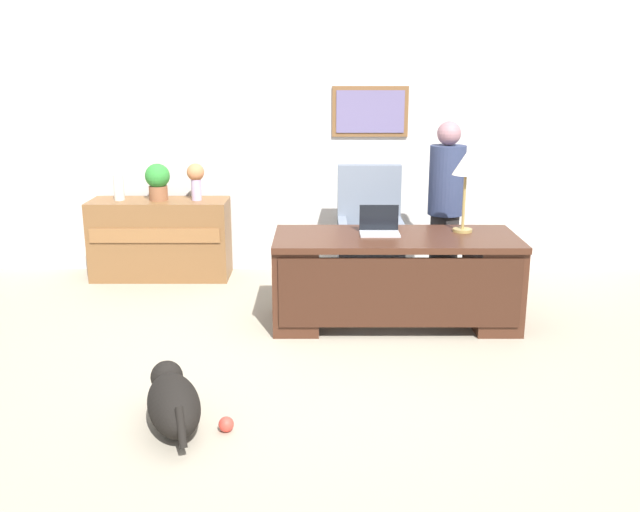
{
  "coord_description": "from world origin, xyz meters",
  "views": [
    {
      "loc": [
        -0.01,
        -4.46,
        2.05
      ],
      "look_at": [
        -0.02,
        0.3,
        0.75
      ],
      "focal_mm": 38.84,
      "sensor_mm": 36.0,
      "label": 1
    }
  ],
  "objects_px": {
    "person_standing": "(446,208)",
    "laptop": "(380,227)",
    "vase_with_flowers": "(197,177)",
    "vase_empty": "(120,187)",
    "potted_plant": "(159,180)",
    "desk": "(396,276)",
    "dog_lying": "(174,401)",
    "armchair": "(370,236)",
    "credenza": "(162,239)",
    "dog_toy_ball": "(227,424)",
    "desk_lamp": "(467,169)"
  },
  "relations": [
    {
      "from": "potted_plant",
      "to": "credenza",
      "type": "bearing_deg",
      "value": -164.98
    },
    {
      "from": "person_standing",
      "to": "laptop",
      "type": "xyz_separation_m",
      "value": [
        -0.65,
        -0.65,
        -0.02
      ]
    },
    {
      "from": "dog_lying",
      "to": "potted_plant",
      "type": "distance_m",
      "value": 3.21
    },
    {
      "from": "dog_lying",
      "to": "person_standing",
      "type": "bearing_deg",
      "value": 50.81
    },
    {
      "from": "credenza",
      "to": "vase_empty",
      "type": "xyz_separation_m",
      "value": [
        -0.38,
        0.0,
        0.52
      ]
    },
    {
      "from": "desk",
      "to": "vase_empty",
      "type": "xyz_separation_m",
      "value": [
        -2.59,
        1.32,
        0.51
      ]
    },
    {
      "from": "desk",
      "to": "desk_lamp",
      "type": "height_order",
      "value": "desk_lamp"
    },
    {
      "from": "armchair",
      "to": "dog_lying",
      "type": "height_order",
      "value": "armchair"
    },
    {
      "from": "credenza",
      "to": "dog_toy_ball",
      "type": "xyz_separation_m",
      "value": [
        1.05,
        -3.09,
        -0.35
      ]
    },
    {
      "from": "vase_with_flowers",
      "to": "potted_plant",
      "type": "relative_size",
      "value": 1.0
    },
    {
      "from": "desk",
      "to": "potted_plant",
      "type": "xyz_separation_m",
      "value": [
        -2.2,
        1.32,
        0.58
      ]
    },
    {
      "from": "desk",
      "to": "dog_lying",
      "type": "bearing_deg",
      "value": -131.11
    },
    {
      "from": "desk",
      "to": "dog_lying",
      "type": "xyz_separation_m",
      "value": [
        -1.48,
        -1.69,
        -0.25
      ]
    },
    {
      "from": "credenza",
      "to": "dog_lying",
      "type": "xyz_separation_m",
      "value": [
        0.73,
        -3.01,
        -0.24
      ]
    },
    {
      "from": "desk",
      "to": "potted_plant",
      "type": "height_order",
      "value": "potted_plant"
    },
    {
      "from": "desk_lamp",
      "to": "person_standing",
      "type": "bearing_deg",
      "value": 94.06
    },
    {
      "from": "credenza",
      "to": "laptop",
      "type": "relative_size",
      "value": 4.24
    },
    {
      "from": "credenza",
      "to": "desk_lamp",
      "type": "height_order",
      "value": "desk_lamp"
    },
    {
      "from": "dog_lying",
      "to": "laptop",
      "type": "bearing_deg",
      "value": 53.27
    },
    {
      "from": "vase_empty",
      "to": "armchair",
      "type": "bearing_deg",
      "value": -7.95
    },
    {
      "from": "person_standing",
      "to": "laptop",
      "type": "bearing_deg",
      "value": -135.26
    },
    {
      "from": "credenza",
      "to": "vase_empty",
      "type": "distance_m",
      "value": 0.64
    },
    {
      "from": "person_standing",
      "to": "vase_with_flowers",
      "type": "xyz_separation_m",
      "value": [
        -2.35,
        0.56,
        0.2
      ]
    },
    {
      "from": "vase_with_flowers",
      "to": "potted_plant",
      "type": "distance_m",
      "value": 0.37
    },
    {
      "from": "vase_with_flowers",
      "to": "potted_plant",
      "type": "bearing_deg",
      "value": 180.0
    },
    {
      "from": "dog_lying",
      "to": "vase_empty",
      "type": "height_order",
      "value": "vase_empty"
    },
    {
      "from": "armchair",
      "to": "desk_lamp",
      "type": "bearing_deg",
      "value": -48.62
    },
    {
      "from": "dog_lying",
      "to": "potted_plant",
      "type": "xyz_separation_m",
      "value": [
        -0.72,
        3.01,
        0.83
      ]
    },
    {
      "from": "dog_lying",
      "to": "laptop",
      "type": "xyz_separation_m",
      "value": [
        1.35,
        1.81,
        0.64
      ]
    },
    {
      "from": "dog_toy_ball",
      "to": "laptop",
      "type": "bearing_deg",
      "value": 61.28
    },
    {
      "from": "person_standing",
      "to": "potted_plant",
      "type": "relative_size",
      "value": 4.43
    },
    {
      "from": "credenza",
      "to": "laptop",
      "type": "height_order",
      "value": "laptop"
    },
    {
      "from": "vase_with_flowers",
      "to": "vase_empty",
      "type": "distance_m",
      "value": 0.77
    },
    {
      "from": "dog_lying",
      "to": "desk",
      "type": "bearing_deg",
      "value": 48.89
    },
    {
      "from": "credenza",
      "to": "person_standing",
      "type": "relative_size",
      "value": 0.85
    },
    {
      "from": "armchair",
      "to": "potted_plant",
      "type": "distance_m",
      "value": 2.14
    },
    {
      "from": "laptop",
      "to": "vase_with_flowers",
      "type": "bearing_deg",
      "value": 144.56
    },
    {
      "from": "desk_lamp",
      "to": "vase_with_flowers",
      "type": "xyz_separation_m",
      "value": [
        -2.39,
        1.14,
        -0.24
      ]
    },
    {
      "from": "laptop",
      "to": "potted_plant",
      "type": "xyz_separation_m",
      "value": [
        -2.07,
        1.21,
        0.19
      ]
    },
    {
      "from": "credenza",
      "to": "vase_empty",
      "type": "bearing_deg",
      "value": 179.8
    },
    {
      "from": "desk_lamp",
      "to": "credenza",
      "type": "bearing_deg",
      "value": 157.56
    },
    {
      "from": "desk",
      "to": "dog_lying",
      "type": "distance_m",
      "value": 2.26
    },
    {
      "from": "laptop",
      "to": "dog_toy_ball",
      "type": "height_order",
      "value": "laptop"
    },
    {
      "from": "laptop",
      "to": "armchair",
      "type": "bearing_deg",
      "value": 91.01
    },
    {
      "from": "dog_toy_ball",
      "to": "vase_empty",
      "type": "bearing_deg",
      "value": 114.8
    },
    {
      "from": "credenza",
      "to": "person_standing",
      "type": "distance_m",
      "value": 2.82
    },
    {
      "from": "potted_plant",
      "to": "armchair",
      "type": "bearing_deg",
      "value": -9.42
    },
    {
      "from": "dog_lying",
      "to": "potted_plant",
      "type": "height_order",
      "value": "potted_plant"
    },
    {
      "from": "desk",
      "to": "person_standing",
      "type": "height_order",
      "value": "person_standing"
    },
    {
      "from": "laptop",
      "to": "vase_empty",
      "type": "height_order",
      "value": "vase_empty"
    }
  ]
}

